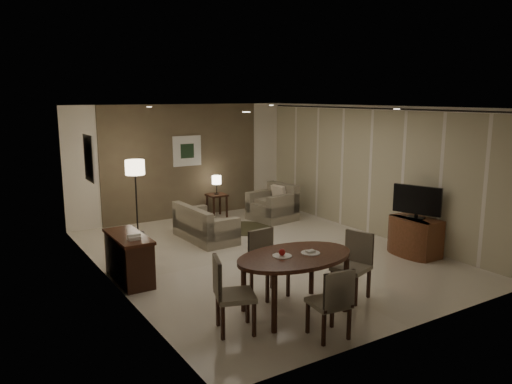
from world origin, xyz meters
TOP-DOWN VIEW (x-y plane):
  - room_shell at (0.00, 0.40)m, footprint 5.50×7.00m
  - taupe_accent at (0.00, 3.48)m, footprint 3.96×0.03m
  - curtain_wall at (2.68, 0.00)m, footprint 0.08×6.70m
  - curtain_rod at (2.68, 0.00)m, footprint 0.03×6.80m
  - art_back_frame at (0.10, 3.46)m, footprint 0.72×0.03m
  - art_back_canvas at (0.10, 3.44)m, footprint 0.34×0.01m
  - art_left_frame at (-2.72, 1.20)m, footprint 0.03×0.60m
  - art_left_canvas at (-2.71, 1.20)m, footprint 0.01×0.46m
  - downlight_nl at (-1.40, -1.80)m, footprint 0.10×0.10m
  - downlight_nr at (1.40, -1.80)m, footprint 0.10×0.10m
  - downlight_fl at (-1.40, 1.80)m, footprint 0.10×0.10m
  - downlight_fr at (1.40, 1.80)m, footprint 0.10×0.10m
  - console_desk at (-2.49, 0.00)m, footprint 0.48×1.20m
  - telephone at (-2.49, -0.30)m, footprint 0.20×0.14m
  - tv_cabinet at (2.40, -1.50)m, footprint 0.48×0.90m
  - flat_tv at (2.38, -1.50)m, footprint 0.36×0.85m
  - dining_table at (-0.95, -2.31)m, footprint 1.70×1.06m
  - chair_near at (-1.03, -3.11)m, footprint 0.48×0.48m
  - chair_far at (-0.93, -1.66)m, footprint 0.50×0.50m
  - chair_left at (-1.92, -2.39)m, footprint 0.59×0.59m
  - chair_right at (0.00, -2.38)m, footprint 0.58×0.58m
  - plate_a at (-1.13, -2.26)m, footprint 0.26×0.26m
  - plate_b at (-0.73, -2.36)m, footprint 0.26×0.26m
  - fruit_apple at (-1.13, -2.26)m, footprint 0.09×0.09m
  - napkin at (-0.73, -2.36)m, footprint 0.12×0.08m
  - round_rug at (0.67, 1.76)m, footprint 1.22×1.22m
  - sofa at (-0.44, 1.45)m, footprint 1.54×0.81m
  - armchair at (1.63, 2.09)m, footprint 1.01×1.06m
  - side_table at (0.67, 3.06)m, footprint 0.44×0.44m
  - table_lamp at (0.67, 3.06)m, footprint 0.22×0.22m
  - floor_lamp at (-1.47, 2.60)m, footprint 0.40×0.40m

SIDE VIEW (x-z plane):
  - round_rug at x=0.67m, z-range 0.00..0.01m
  - side_table at x=0.67m, z-range 0.00..0.56m
  - tv_cabinet at x=2.40m, z-range 0.00..0.70m
  - sofa at x=-0.44m, z-range 0.00..0.71m
  - console_desk at x=-2.49m, z-range 0.00..0.75m
  - dining_table at x=-0.95m, z-range 0.00..0.80m
  - armchair at x=1.63m, z-range 0.00..0.84m
  - chair_near at x=-1.03m, z-range 0.00..0.90m
  - chair_right at x=0.00m, z-range 0.00..0.95m
  - chair_far at x=-0.93m, z-range 0.00..0.96m
  - chair_left at x=-1.92m, z-range 0.00..0.96m
  - floor_lamp at x=-1.47m, z-range 0.00..1.58m
  - telephone at x=-2.49m, z-range 0.76..0.85m
  - plate_a at x=-1.13m, z-range 0.80..0.81m
  - plate_b at x=-0.73m, z-range 0.80..0.81m
  - table_lamp at x=0.67m, z-range 0.56..1.06m
  - napkin at x=-0.73m, z-range 0.81..0.84m
  - fruit_apple at x=-1.13m, z-range 0.81..0.90m
  - flat_tv at x=2.38m, z-range 0.72..1.32m
  - curtain_wall at x=2.68m, z-range 0.03..2.61m
  - taupe_accent at x=0.00m, z-range 0.00..2.70m
  - room_shell at x=0.00m, z-range 0.00..2.70m
  - art_back_frame at x=0.10m, z-range 1.24..1.96m
  - art_back_canvas at x=0.10m, z-range 1.43..1.77m
  - art_left_frame at x=-2.72m, z-range 1.45..2.25m
  - art_left_canvas at x=-2.71m, z-range 1.53..2.17m
  - curtain_rod at x=2.68m, z-range 2.62..2.66m
  - downlight_nl at x=-1.40m, z-range 2.68..2.69m
  - downlight_nr at x=1.40m, z-range 2.68..2.69m
  - downlight_fl at x=-1.40m, z-range 2.68..2.69m
  - downlight_fr at x=1.40m, z-range 2.68..2.69m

